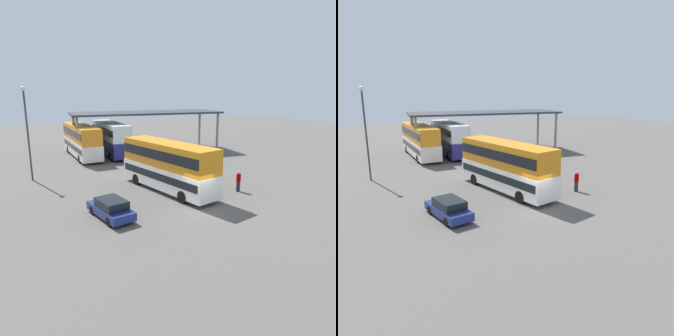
% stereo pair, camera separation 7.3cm
% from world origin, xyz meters
% --- Properties ---
extents(ground_plane, '(140.00, 140.00, 0.00)m').
position_xyz_m(ground_plane, '(0.00, 0.00, 0.00)').
color(ground_plane, '#58544F').
extents(double_decker_main, '(4.36, 10.54, 4.18)m').
position_xyz_m(double_decker_main, '(0.03, 4.87, 2.29)').
color(double_decker_main, white).
rests_on(double_decker_main, ground_plane).
extents(parked_hatchback, '(2.31, 4.30, 1.35)m').
position_xyz_m(parked_hatchback, '(-6.17, 1.38, 0.67)').
color(parked_hatchback, navy).
rests_on(parked_hatchback, ground_plane).
extents(double_decker_near_canopy, '(2.59, 11.58, 4.11)m').
position_xyz_m(double_decker_near_canopy, '(-3.09, 22.83, 2.26)').
color(double_decker_near_canopy, white).
rests_on(double_decker_near_canopy, ground_plane).
extents(double_decker_mid_row, '(2.74, 10.57, 4.33)m').
position_xyz_m(double_decker_mid_row, '(0.65, 22.24, 2.37)').
color(double_decker_mid_row, navy).
rests_on(double_decker_mid_row, ground_plane).
extents(depot_canopy, '(21.17, 9.43, 5.59)m').
position_xyz_m(depot_canopy, '(5.91, 22.19, 5.26)').
color(depot_canopy, '#33353A').
rests_on(depot_canopy, ground_plane).
extents(lamppost_tall, '(0.44, 0.44, 8.78)m').
position_xyz_m(lamppost_tall, '(-9.96, 13.83, 5.44)').
color(lamppost_tall, '#33353A').
rests_on(lamppost_tall, ground_plane).
extents(pedestrian_waiting, '(0.38, 0.38, 1.77)m').
position_xyz_m(pedestrian_waiting, '(5.21, 1.84, 0.89)').
color(pedestrian_waiting, '#262633').
rests_on(pedestrian_waiting, ground_plane).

